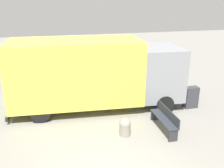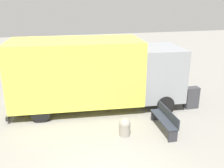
{
  "view_description": "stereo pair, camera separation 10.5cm",
  "coord_description": "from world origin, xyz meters",
  "px_view_note": "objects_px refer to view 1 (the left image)",
  "views": [
    {
      "loc": [
        -1.2,
        -5.08,
        4.94
      ],
      "look_at": [
        1.12,
        4.03,
        1.66
      ],
      "focal_mm": 40.0,
      "sensor_mm": 36.0,
      "label": 1
    },
    {
      "loc": [
        -1.1,
        -5.11,
        4.94
      ],
      "look_at": [
        1.12,
        4.03,
        1.66
      ],
      "focal_mm": 40.0,
      "sensor_mm": 36.0,
      "label": 2
    }
  ],
  "objects_px": {
    "delivery_truck": "(95,72)",
    "park_bench": "(165,118)",
    "bollard_near_bench": "(125,127)",
    "utility_box": "(191,97)"
  },
  "relations": [
    {
      "from": "delivery_truck",
      "to": "park_bench",
      "type": "bearing_deg",
      "value": -47.26
    },
    {
      "from": "park_bench",
      "to": "bollard_near_bench",
      "type": "relative_size",
      "value": 2.67
    },
    {
      "from": "delivery_truck",
      "to": "park_bench",
      "type": "relative_size",
      "value": 4.31
    },
    {
      "from": "park_bench",
      "to": "bollard_near_bench",
      "type": "bearing_deg",
      "value": 91.35
    },
    {
      "from": "park_bench",
      "to": "utility_box",
      "type": "height_order",
      "value": "utility_box"
    },
    {
      "from": "park_bench",
      "to": "utility_box",
      "type": "relative_size",
      "value": 1.82
    },
    {
      "from": "park_bench",
      "to": "utility_box",
      "type": "bearing_deg",
      "value": -50.27
    },
    {
      "from": "delivery_truck",
      "to": "utility_box",
      "type": "relative_size",
      "value": 7.86
    },
    {
      "from": "delivery_truck",
      "to": "bollard_near_bench",
      "type": "xyz_separation_m",
      "value": [
        0.6,
        -2.84,
        -1.38
      ]
    },
    {
      "from": "delivery_truck",
      "to": "bollard_near_bench",
      "type": "relative_size",
      "value": 11.52
    }
  ]
}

